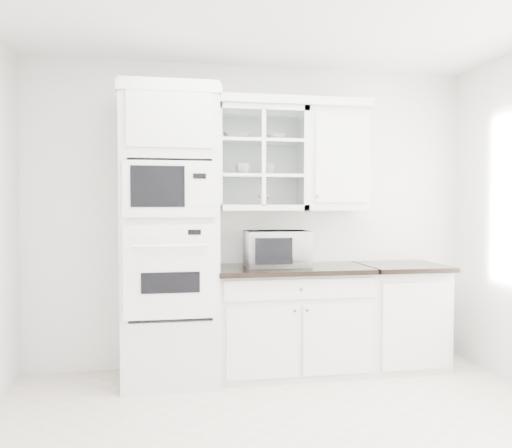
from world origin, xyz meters
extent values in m
cube|color=white|center=(0.00, 1.74, 1.35)|extent=(4.00, 0.02, 2.70)
cube|color=silver|center=(-0.75, 1.43, 1.20)|extent=(0.76, 0.65, 2.40)
cube|color=white|center=(-0.75, 1.09, 0.94)|extent=(0.70, 0.03, 0.72)
cube|color=black|center=(-0.75, 1.07, 0.86)|extent=(0.44, 0.01, 0.16)
cube|color=white|center=(-0.75, 1.09, 1.56)|extent=(0.70, 0.03, 0.43)
cube|color=black|center=(-0.84, 1.07, 1.58)|extent=(0.40, 0.01, 0.31)
cube|color=silver|center=(0.28, 1.45, 0.44)|extent=(1.30, 0.60, 0.88)
cube|color=black|center=(0.28, 1.42, 0.90)|extent=(1.32, 0.67, 0.04)
cube|color=silver|center=(1.28, 1.45, 0.44)|extent=(0.70, 0.60, 0.88)
cube|color=black|center=(1.28, 1.42, 0.90)|extent=(0.72, 0.67, 0.04)
cube|color=silver|center=(0.03, 1.58, 1.85)|extent=(0.80, 0.33, 0.90)
cube|color=silver|center=(0.03, 1.58, 1.70)|extent=(0.74, 0.29, 0.02)
cube|color=silver|center=(0.03, 1.58, 2.00)|extent=(0.74, 0.29, 0.02)
cube|color=silver|center=(0.71, 1.58, 1.85)|extent=(0.55, 0.33, 0.90)
cube|color=silver|center=(-0.07, 1.56, 2.33)|extent=(2.14, 0.38, 0.07)
imported|color=white|center=(0.15, 1.44, 1.07)|extent=(0.53, 0.44, 0.31)
imported|color=white|center=(-0.18, 1.58, 2.04)|extent=(0.27, 0.27, 0.06)
imported|color=white|center=(0.18, 1.57, 2.04)|extent=(0.18, 0.18, 0.05)
imported|color=white|center=(-0.12, 1.59, 1.76)|extent=(0.15, 0.15, 0.10)
imported|color=white|center=(0.12, 1.60, 1.76)|extent=(0.12, 0.12, 0.10)
camera|label=1|loc=(-0.75, -2.72, 1.43)|focal=35.00mm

